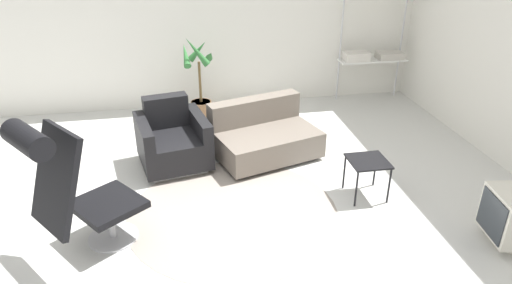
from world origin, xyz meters
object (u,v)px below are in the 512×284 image
(lounge_chair, at_px, (69,182))
(potted_plant, at_px, (200,86))
(side_table, at_px, (368,165))
(shelf_unit, at_px, (372,36))
(armchair_red, at_px, (173,142))
(couch_low, at_px, (264,137))

(lounge_chair, bearing_deg, potted_plant, 119.52)
(side_table, bearing_deg, shelf_unit, 67.63)
(potted_plant, distance_m, shelf_unit, 2.67)
(potted_plant, bearing_deg, lounge_chair, -112.92)
(armchair_red, height_order, side_table, armchair_red)
(side_table, height_order, potted_plant, potted_plant)
(side_table, xyz_separation_m, potted_plant, (-1.52, 2.41, 0.10))
(lounge_chair, relative_size, potted_plant, 1.05)
(lounge_chair, height_order, potted_plant, lounge_chair)
(armchair_red, relative_size, potted_plant, 0.76)
(couch_low, bearing_deg, shelf_unit, -158.44)
(lounge_chair, distance_m, shelf_unit, 4.90)
(side_table, distance_m, potted_plant, 2.85)
(couch_low, xyz_separation_m, shelf_unit, (1.94, 1.55, 0.78))
(couch_low, distance_m, shelf_unit, 2.60)
(side_table, bearing_deg, potted_plant, 122.24)
(lounge_chair, height_order, side_table, lounge_chair)
(lounge_chair, height_order, armchair_red, lounge_chair)
(lounge_chair, relative_size, shelf_unit, 0.62)
(armchair_red, relative_size, couch_low, 0.68)
(couch_low, bearing_deg, side_table, 111.72)
(couch_low, height_order, shelf_unit, shelf_unit)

